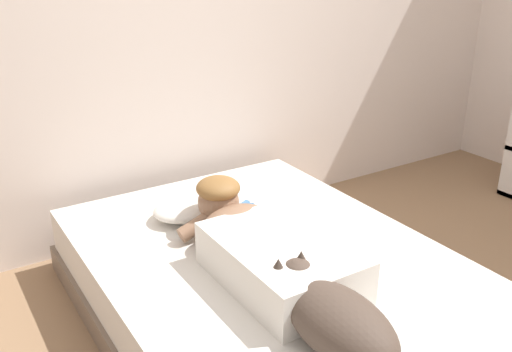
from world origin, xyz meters
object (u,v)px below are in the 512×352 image
Objects in this scene: pillow at (204,204)px; bed at (274,293)px; cell_phone at (297,241)px; coffee_cup at (241,209)px; dog at (334,317)px; person_lying at (261,244)px.

bed is at bearing -84.25° from pillow.
cell_phone is at bearing 21.36° from bed.
cell_phone is at bearing -76.78° from coffee_cup.
bed is 0.64m from dog.
dog is at bearing -103.27° from coffee_cup.
bed is 2.21× the size of person_lying.
cell_phone reaches higher than bed.
cell_phone is (0.31, 0.62, -0.10)m from dog.
cell_phone is (0.25, 0.09, -0.10)m from person_lying.
person_lying is 0.54m from dog.
bed is 14.51× the size of cell_phone.
pillow is 0.57m from person_lying.
pillow is at bearing 85.35° from dog.
dog reaches higher than cell_phone.
person_lying is at bearing -163.31° from bed.
pillow is at bearing 87.25° from person_lying.
person_lying reaches higher than dog.
coffee_cup is at bearing -40.69° from pillow.
pillow is at bearing 139.31° from coffee_cup.
coffee_cup is (0.14, -0.12, -0.02)m from pillow.
pillow is 0.52m from cell_phone.
dog is 1.00m from coffee_cup.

